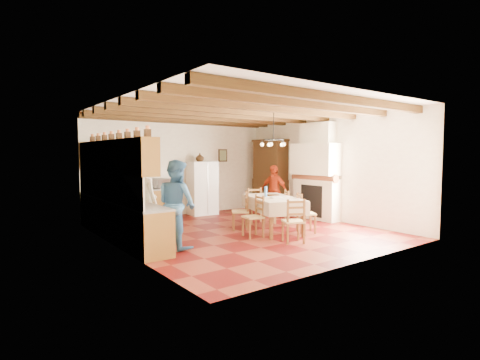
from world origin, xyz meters
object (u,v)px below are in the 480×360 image
object	(u,v)px
hutch	(270,175)
chair_left_far	(240,211)
chair_end_far	(256,206)
person_woman_blue	(177,204)
dining_table	(273,201)
person_man	(147,202)
chair_left_near	(253,216)
microwave	(161,183)
person_woman_red	(274,191)
refrigerator	(202,188)
chair_right_far	(293,208)
chair_end_near	(293,220)
chair_right_near	(306,213)

from	to	relation	value
hutch	chair_left_far	bearing A→B (deg)	-143.78
chair_end_far	person_woman_blue	bearing A→B (deg)	-137.12
dining_table	person_man	xyz separation A→B (m)	(-2.94, 0.76, 0.11)
dining_table	chair_left_near	bearing A→B (deg)	-164.63
hutch	microwave	bearing A→B (deg)	168.52
chair_left_far	person_woman_blue	size ratio (longest dim) A/B	0.54
person_woman_red	refrigerator	bearing A→B (deg)	-155.57
chair_right_far	chair_end_near	distance (m)	1.77
dining_table	chair_right_far	bearing A→B (deg)	6.80
chair_left_far	chair_right_far	world-z (taller)	same
hutch	chair_end_near	size ratio (longest dim) A/B	2.48
chair_end_far	microwave	bearing A→B (deg)	150.81
chair_right_near	chair_end_near	bearing A→B (deg)	149.20
chair_end_near	chair_end_far	bearing A→B (deg)	-84.13
chair_left_far	chair_right_near	bearing A→B (deg)	72.69
chair_end_near	chair_end_far	world-z (taller)	same
person_man	chair_left_near	bearing A→B (deg)	-118.41
person_woman_red	hutch	bearing A→B (deg)	128.47
person_woman_blue	person_woman_red	world-z (taller)	person_woman_blue
chair_left_near	person_woman_red	distance (m)	2.80
refrigerator	chair_left_near	size ratio (longest dim) A/B	1.73
refrigerator	hutch	world-z (taller)	hutch
chair_right_near	chair_end_near	world-z (taller)	same
hutch	chair_left_far	xyz separation A→B (m)	(-2.66, -1.90, -0.71)
chair_left_far	person_woman_red	world-z (taller)	person_woman_red
microwave	chair_left_near	bearing A→B (deg)	-60.71
chair_end_near	person_woman_blue	distance (m)	2.50
dining_table	person_man	distance (m)	3.04
refrigerator	dining_table	distance (m)	3.27
chair_left_near	person_woman_red	xyz separation A→B (m)	(2.17, 1.74, 0.31)
refrigerator	chair_end_far	xyz separation A→B (m)	(0.43, -2.18, -0.35)
chair_left_near	person_woman_blue	distance (m)	1.91
chair_right_far	chair_right_near	bearing A→B (deg)	-170.25
person_woman_red	microwave	size ratio (longest dim) A/B	3.11
chair_right_near	microwave	xyz separation A→B (m)	(-1.98, 3.90, 0.56)
microwave	chair_end_far	bearing A→B (deg)	-32.05
chair_right_near	refrigerator	bearing A→B (deg)	38.66
person_woman_red	microwave	xyz separation A→B (m)	(-2.81, 1.78, 0.25)
chair_left_far	person_man	world-z (taller)	person_man
person_woman_blue	chair_end_near	bearing A→B (deg)	-126.78
hutch	chair_left_near	world-z (taller)	hutch
chair_end_far	person_man	world-z (taller)	person_man
refrigerator	chair_end_near	size ratio (longest dim) A/B	1.73
chair_right_near	person_woman_blue	xyz separation A→B (m)	(-3.20, 0.53, 0.41)
refrigerator	chair_end_far	world-z (taller)	refrigerator
chair_end_far	chair_left_far	bearing A→B (deg)	-131.30
person_man	person_woman_red	distance (m)	4.36
dining_table	chair_end_far	world-z (taller)	chair_end_far
dining_table	chair_left_far	world-z (taller)	chair_left_far
chair_right_near	person_man	distance (m)	3.75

